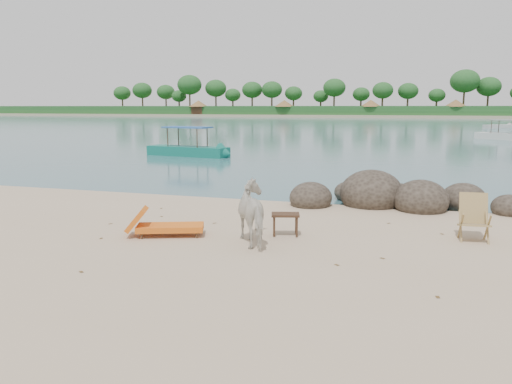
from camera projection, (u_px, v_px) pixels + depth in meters
water at (391, 122)px, 94.43m from camera, size 400.00×400.00×0.00m
far_shore at (400, 115)px, 169.80m from camera, size 420.00×90.00×1.40m
far_scenery at (398, 106)px, 137.88m from camera, size 420.00×18.00×9.50m
boulders at (392, 198)px, 14.67m from camera, size 6.51×3.08×1.40m
cow at (256, 214)px, 10.57m from camera, size 1.48×1.69×1.32m
side_table at (285, 226)px, 11.25m from camera, size 0.71×0.55×0.50m
lounge_chair at (170, 225)px, 11.24m from camera, size 1.96×1.26×0.56m
deck_chair at (474, 220)px, 10.76m from camera, size 0.70×0.76×1.01m
boat_near at (187, 131)px, 30.08m from camera, size 6.00×2.21×2.86m
boat_mid at (507, 123)px, 44.63m from camera, size 5.51×4.94×2.95m
boat_far at (498, 126)px, 69.09m from camera, size 4.74×3.79×0.58m
dead_leaves at (227, 242)px, 10.83m from camera, size 8.23×7.55×0.00m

